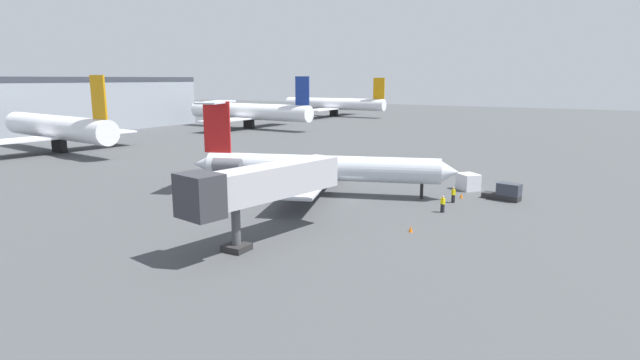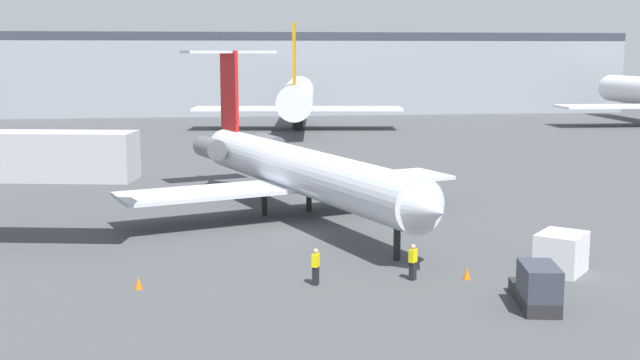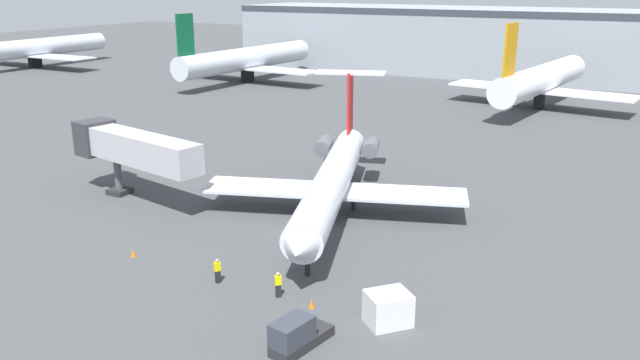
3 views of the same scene
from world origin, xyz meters
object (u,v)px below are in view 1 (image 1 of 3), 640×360
Objects in this scene: traffic_cone_near at (411,229)px; parked_airliner_east_end at (334,104)px; jet_bridge at (256,185)px; cargo_container_uld at (468,182)px; ground_crew_marshaller at (443,204)px; parked_airliner_centre at (58,128)px; baggage_tug_lead at (506,193)px; parked_airliner_east_mid at (249,112)px; traffic_cone_mid at (461,196)px; regional_jet at (313,167)px; ground_crew_loader at (453,195)px.

parked_airliner_east_end is at bearing 30.95° from traffic_cone_near.
jet_bridge is 141.36m from parked_airliner_east_end.
cargo_container_uld is 0.08× the size of parked_airliner_east_end.
ground_crew_marshaller is 72.57m from parked_airliner_centre.
baggage_tug_lead is at bearing -143.31° from parked_airliner_east_end.
ground_crew_marshaller is 0.04× the size of parked_airliner_east_mid.
parked_airliner_east_mid is at bearing -2.29° from parked_airliner_centre.
jet_bridge reaches higher than traffic_cone_mid.
regional_jet is 21.39m from baggage_tug_lead.
jet_bridge is 24.11m from ground_crew_loader.
ground_crew_loader is 0.04× the size of parked_airliner_east_mid.
ground_crew_loader is at bearing -92.00° from parked_airliner_centre.
baggage_tug_lead is 7.61× the size of traffic_cone_mid.
ground_crew_loader is 127.49m from parked_airliner_east_end.
traffic_cone_mid is at bearing -127.02° from parked_airliner_east_mid.
jet_bridge is 9.13× the size of ground_crew_marshaller.
ground_crew_loader is 7.31m from cargo_container_uld.
baggage_tug_lead is at bearing -27.35° from ground_crew_marshaller.
regional_jet is 0.89× the size of parked_airliner_centre.
parked_airliner_centre reaches higher than parked_airliner_east_mid.
traffic_cone_near is (-16.49, 4.91, -0.56)m from baggage_tug_lead.
ground_crew_loader is 72.09m from parked_airliner_centre.
jet_bridge reaches higher than ground_crew_marshaller.
cargo_container_uld is at bearing -86.18° from parked_airliner_centre.
parked_airliner_east_mid reaches higher than traffic_cone_near.
traffic_cone_mid is at bearing -0.44° from ground_crew_marshaller.
traffic_cone_mid is (14.96, -0.52, 0.00)m from traffic_cone_near.
baggage_tug_lead is at bearing -123.78° from cargo_container_uld.
parked_airliner_east_end reaches higher than cargo_container_uld.
ground_crew_loader is (21.65, -9.87, -3.96)m from jet_bridge.
regional_jet is 1.94× the size of jet_bridge.
parked_airliner_east_end is at bearing 27.08° from regional_jet.
parked_airliner_east_mid is (52.87, -2.11, -0.02)m from parked_airliner_centre.
ground_crew_marshaller is at bearing 179.56° from traffic_cone_mid.
parked_airliner_east_end is at bearing 34.66° from traffic_cone_mid.
baggage_tug_lead is 0.11× the size of parked_airliner_east_mid.
cargo_container_uld is 5.71× the size of traffic_cone_near.
baggage_tug_lead is 4.69m from traffic_cone_mid.
parked_airliner_east_mid is at bearing -178.52° from parked_airliner_east_end.
parked_airliner_east_end reaches higher than jet_bridge.
regional_jet is at bearing 111.99° from baggage_tug_lead.
cargo_container_uld is (11.21, -14.85, -2.23)m from regional_jet.
parked_airliner_east_end is (105.74, 71.14, 3.42)m from ground_crew_loader.
ground_crew_marshaller is 9.68m from baggage_tug_lead.
cargo_container_uld is (7.30, 0.23, 0.11)m from ground_crew_loader.
parked_airliner_east_end is (98.44, 70.91, 3.31)m from cargo_container_uld.
parked_airliner_east_end is at bearing 35.77° from cargo_container_uld.
ground_crew_loader reaches higher than traffic_cone_near.
traffic_cone_near is at bearing 176.65° from ground_crew_marshaller.
parked_airliner_centre reaches higher than traffic_cone_near.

